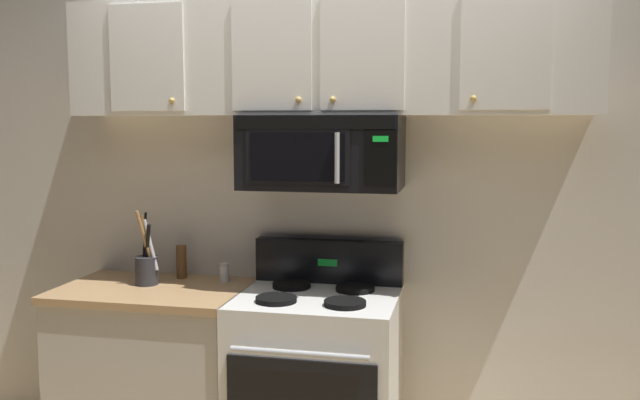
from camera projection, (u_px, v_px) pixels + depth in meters
back_wall at (332, 194)px, 3.55m from camera, size 5.20×0.10×2.70m
stove_range at (317, 384)px, 3.30m from camera, size 0.76×0.69×1.12m
over_range_microwave at (322, 152)px, 3.28m from camera, size 0.76×0.43×0.35m
upper_cabinets at (324, 57)px, 3.26m from camera, size 2.50×0.36×0.55m
counter_segment at (156, 373)px, 3.48m from camera, size 0.93×0.65×0.90m
utensil_crock_charcoal at (147, 266)px, 3.46m from camera, size 0.13×0.12×0.38m
salt_shaker at (224, 272)px, 3.54m from camera, size 0.05×0.05×0.10m
pepper_mill at (181, 262)px, 3.61m from camera, size 0.05×0.05×0.17m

